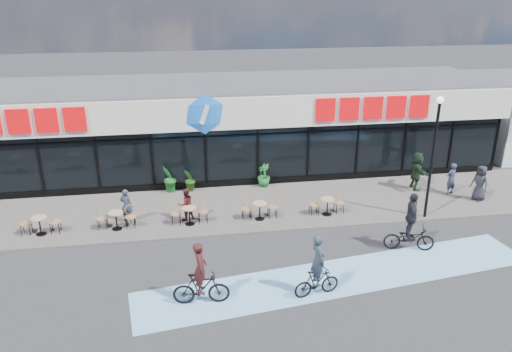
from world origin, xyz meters
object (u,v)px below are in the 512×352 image
at_px(patron_left, 127,205).
at_px(pedestrian_b, 417,171).
at_px(potted_plant_right, 264,175).
at_px(patron_right, 186,204).
at_px(pedestrian_c, 451,179).
at_px(potted_plant_left, 190,180).
at_px(cyclist_b, 410,229).
at_px(lamp_post, 434,148).
at_px(pedestrian_a, 480,183).
at_px(cyclist_a, 317,273).
at_px(potted_plant_mid, 170,179).

xyz_separation_m(patron_left, pedestrian_b, (13.35, 1.43, 0.21)).
bearing_deg(patron_left, potted_plant_right, -134.17).
relative_size(patron_right, pedestrian_c, 0.92).
xyz_separation_m(potted_plant_left, cyclist_b, (7.90, -6.70, 0.21)).
xyz_separation_m(pedestrian_b, pedestrian_c, (1.34, -0.81, -0.17)).
relative_size(lamp_post, patron_left, 3.59).
relative_size(patron_right, cyclist_b, 0.62).
distance_m(pedestrian_a, pedestrian_c, 1.25).
bearing_deg(pedestrian_c, cyclist_b, 25.14).
relative_size(pedestrian_a, pedestrian_b, 0.89).
height_order(lamp_post, pedestrian_c, lamp_post).
distance_m(potted_plant_right, cyclist_b, 8.07).
height_order(lamp_post, patron_left, lamp_post).
bearing_deg(potted_plant_right, patron_right, -140.35).
height_order(cyclist_a, cyclist_b, cyclist_b).
bearing_deg(lamp_post, patron_right, 172.85).
xyz_separation_m(patron_left, cyclist_b, (10.58, -3.86, 0.05)).
bearing_deg(cyclist_a, patron_right, 123.79).
bearing_deg(cyclist_b, patron_right, 156.00).
bearing_deg(lamp_post, potted_plant_mid, 157.82).
relative_size(potted_plant_mid, cyclist_a, 0.62).
height_order(potted_plant_mid, pedestrian_b, pedestrian_b).
relative_size(potted_plant_left, cyclist_b, 0.49).
height_order(pedestrian_a, pedestrian_c, pedestrian_a).
distance_m(potted_plant_mid, cyclist_a, 10.19).
xyz_separation_m(lamp_post, potted_plant_mid, (-10.69, 4.36, -2.40)).
distance_m(potted_plant_mid, pedestrian_c, 13.15).
distance_m(potted_plant_left, patron_left, 3.90).
height_order(pedestrian_b, cyclist_a, cyclist_a).
height_order(potted_plant_right, pedestrian_c, pedestrian_c).
bearing_deg(potted_plant_mid, cyclist_b, -37.29).
height_order(pedestrian_c, cyclist_b, cyclist_b).
height_order(pedestrian_a, cyclist_b, cyclist_b).
bearing_deg(patron_left, potted_plant_left, -112.72).
xyz_separation_m(potted_plant_left, pedestrian_b, (10.68, -1.40, 0.37)).
bearing_deg(cyclist_a, pedestrian_a, 32.91).
xyz_separation_m(potted_plant_right, cyclist_a, (0.16, -9.11, 0.15)).
xyz_separation_m(potted_plant_right, pedestrian_a, (9.39, -3.14, 0.27)).
relative_size(potted_plant_left, potted_plant_right, 1.00).
bearing_deg(pedestrian_b, patron_left, 100.29).
relative_size(potted_plant_mid, patron_right, 0.94).
bearing_deg(patron_right, potted_plant_mid, -100.22).
xyz_separation_m(potted_plant_mid, pedestrian_a, (13.89, -3.08, 0.16)).
height_order(patron_right, cyclist_a, cyclist_a).
relative_size(potted_plant_left, pedestrian_c, 0.73).
bearing_deg(patron_right, cyclist_a, 101.06).
bearing_deg(potted_plant_right, potted_plant_left, -178.38).
xyz_separation_m(potted_plant_right, pedestrian_c, (8.46, -2.31, 0.20)).
relative_size(potted_plant_left, patron_left, 0.78).
relative_size(lamp_post, potted_plant_mid, 3.88).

